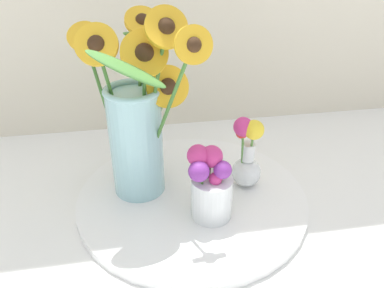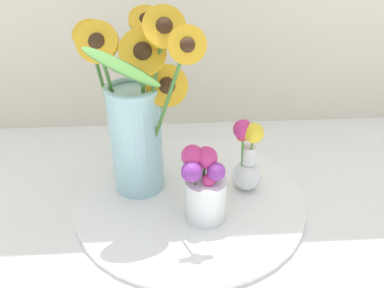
% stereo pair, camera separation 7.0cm
% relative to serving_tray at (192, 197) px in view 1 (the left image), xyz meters
% --- Properties ---
extents(ground_plane, '(6.00, 6.00, 0.00)m').
position_rel_serving_tray_xyz_m(ground_plane, '(-0.04, -0.04, -0.01)').
color(ground_plane, white).
extents(serving_tray, '(0.50, 0.50, 0.02)m').
position_rel_serving_tray_xyz_m(serving_tray, '(0.00, 0.00, 0.00)').
color(serving_tray, white).
rests_on(serving_tray, ground_plane).
extents(mason_jar_sunflowers, '(0.27, 0.28, 0.41)m').
position_rel_serving_tray_xyz_m(mason_jar_sunflowers, '(-0.11, 0.04, 0.18)').
color(mason_jar_sunflowers, '#9ED1D6').
rests_on(mason_jar_sunflowers, serving_tray).
extents(vase_small_center, '(0.09, 0.08, 0.16)m').
position_rel_serving_tray_xyz_m(vase_small_center, '(0.02, -0.07, 0.08)').
color(vase_small_center, white).
rests_on(vase_small_center, serving_tray).
extents(vase_bulb_right, '(0.07, 0.07, 0.17)m').
position_rel_serving_tray_xyz_m(vase_bulb_right, '(0.12, 0.01, 0.09)').
color(vase_bulb_right, white).
rests_on(vase_bulb_right, serving_tray).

